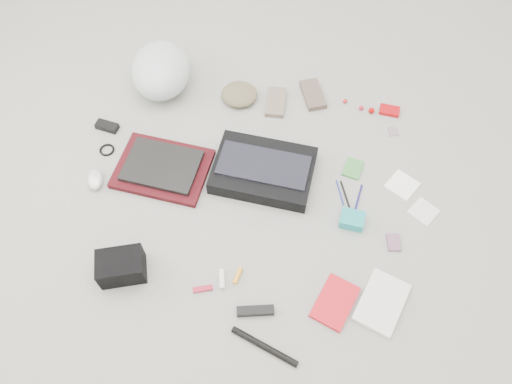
# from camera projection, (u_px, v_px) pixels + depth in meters

# --- Properties ---
(ground_plane) EXTENTS (4.00, 4.00, 0.00)m
(ground_plane) POSITION_uv_depth(u_px,v_px,m) (256.00, 198.00, 2.19)
(ground_plane) COLOR gray
(messenger_bag) EXTENTS (0.47, 0.37, 0.07)m
(messenger_bag) POSITION_uv_depth(u_px,v_px,m) (263.00, 170.00, 2.22)
(messenger_bag) COLOR black
(messenger_bag) RESTS_ON ground_plane
(bag_flap) EXTENTS (0.42, 0.23, 0.01)m
(bag_flap) POSITION_uv_depth(u_px,v_px,m) (264.00, 165.00, 2.18)
(bag_flap) COLOR black
(bag_flap) RESTS_ON messenger_bag
(laptop_sleeve) EXTENTS (0.45, 0.36, 0.03)m
(laptop_sleeve) POSITION_uv_depth(u_px,v_px,m) (163.00, 169.00, 2.25)
(laptop_sleeve) COLOR #400B10
(laptop_sleeve) RESTS_ON ground_plane
(laptop) EXTENTS (0.36, 0.28, 0.02)m
(laptop) POSITION_uv_depth(u_px,v_px,m) (162.00, 166.00, 2.23)
(laptop) COLOR black
(laptop) RESTS_ON laptop_sleeve
(bike_helmet) EXTENTS (0.32, 0.38, 0.21)m
(bike_helmet) POSITION_uv_depth(u_px,v_px,m) (161.00, 70.00, 2.44)
(bike_helmet) COLOR silver
(bike_helmet) RESTS_ON ground_plane
(beanie) EXTENTS (0.18, 0.17, 0.06)m
(beanie) POSITION_uv_depth(u_px,v_px,m) (239.00, 94.00, 2.46)
(beanie) COLOR brown
(beanie) RESTS_ON ground_plane
(mitten_left) EXTENTS (0.09, 0.18, 0.03)m
(mitten_left) POSITION_uv_depth(u_px,v_px,m) (276.00, 102.00, 2.45)
(mitten_left) COLOR #7E6A5B
(mitten_left) RESTS_ON ground_plane
(mitten_right) EXTENTS (0.15, 0.21, 0.03)m
(mitten_right) POSITION_uv_depth(u_px,v_px,m) (313.00, 94.00, 2.48)
(mitten_right) COLOR brown
(mitten_right) RESTS_ON ground_plane
(power_brick) EXTENTS (0.12, 0.07, 0.03)m
(power_brick) POSITION_uv_depth(u_px,v_px,m) (107.00, 126.00, 2.37)
(power_brick) COLOR black
(power_brick) RESTS_ON ground_plane
(cable_coil) EXTENTS (0.08, 0.08, 0.01)m
(cable_coil) POSITION_uv_depth(u_px,v_px,m) (107.00, 150.00, 2.31)
(cable_coil) COLOR black
(cable_coil) RESTS_ON ground_plane
(mouse) EXTENTS (0.10, 0.13, 0.04)m
(mouse) POSITION_uv_depth(u_px,v_px,m) (95.00, 179.00, 2.21)
(mouse) COLOR silver
(mouse) RESTS_ON ground_plane
(camera_bag) EXTENTS (0.21, 0.17, 0.12)m
(camera_bag) POSITION_uv_depth(u_px,v_px,m) (121.00, 267.00, 1.96)
(camera_bag) COLOR black
(camera_bag) RESTS_ON ground_plane
(multitool) EXTENTS (0.08, 0.04, 0.01)m
(multitool) POSITION_uv_depth(u_px,v_px,m) (203.00, 289.00, 1.96)
(multitool) COLOR maroon
(multitool) RESTS_ON ground_plane
(toiletry_tube_white) EXTENTS (0.04, 0.08, 0.02)m
(toiletry_tube_white) POSITION_uv_depth(u_px,v_px,m) (222.00, 279.00, 1.98)
(toiletry_tube_white) COLOR silver
(toiletry_tube_white) RESTS_ON ground_plane
(toiletry_tube_orange) EXTENTS (0.04, 0.07, 0.02)m
(toiletry_tube_orange) POSITION_uv_depth(u_px,v_px,m) (238.00, 276.00, 1.99)
(toiletry_tube_orange) COLOR orange
(toiletry_tube_orange) RESTS_ON ground_plane
(u_lock) EXTENTS (0.15, 0.06, 0.03)m
(u_lock) POSITION_uv_depth(u_px,v_px,m) (255.00, 311.00, 1.91)
(u_lock) COLOR black
(u_lock) RESTS_ON ground_plane
(bike_pump) EXTENTS (0.26, 0.13, 0.03)m
(bike_pump) POSITION_uv_depth(u_px,v_px,m) (265.00, 347.00, 1.84)
(bike_pump) COLOR black
(bike_pump) RESTS_ON ground_plane
(book_red) EXTENTS (0.20, 0.23, 0.02)m
(book_red) POSITION_uv_depth(u_px,v_px,m) (335.00, 302.00, 1.93)
(book_red) COLOR red
(book_red) RESTS_ON ground_plane
(book_white) EXTENTS (0.24, 0.28, 0.02)m
(book_white) POSITION_uv_depth(u_px,v_px,m) (382.00, 302.00, 1.93)
(book_white) COLOR silver
(book_white) RESTS_ON ground_plane
(notepad) EXTENTS (0.10, 0.12, 0.01)m
(notepad) POSITION_uv_depth(u_px,v_px,m) (353.00, 168.00, 2.26)
(notepad) COLOR #3B8039
(notepad) RESTS_ON ground_plane
(pen_blue) EXTENTS (0.04, 0.13, 0.01)m
(pen_blue) POSITION_uv_depth(u_px,v_px,m) (340.00, 193.00, 2.20)
(pen_blue) COLOR navy
(pen_blue) RESTS_ON ground_plane
(pen_black) EXTENTS (0.05, 0.15, 0.01)m
(pen_black) POSITION_uv_depth(u_px,v_px,m) (345.00, 195.00, 2.19)
(pen_black) COLOR black
(pen_black) RESTS_ON ground_plane
(pen_navy) EXTENTS (0.04, 0.15, 0.01)m
(pen_navy) POSITION_uv_depth(u_px,v_px,m) (358.00, 199.00, 2.18)
(pen_navy) COLOR navy
(pen_navy) RESTS_ON ground_plane
(accordion_wallet) EXTENTS (0.11, 0.09, 0.05)m
(accordion_wallet) POSITION_uv_depth(u_px,v_px,m) (352.00, 220.00, 2.10)
(accordion_wallet) COLOR teal
(accordion_wallet) RESTS_ON ground_plane
(card_deck) EXTENTS (0.06, 0.08, 0.01)m
(card_deck) POSITION_uv_depth(u_px,v_px,m) (394.00, 243.00, 2.07)
(card_deck) COLOR #865976
(card_deck) RESTS_ON ground_plane
(napkin_top) EXTENTS (0.17, 0.17, 0.01)m
(napkin_top) POSITION_uv_depth(u_px,v_px,m) (402.00, 185.00, 2.22)
(napkin_top) COLOR white
(napkin_top) RESTS_ON ground_plane
(napkin_bottom) EXTENTS (0.14, 0.14, 0.01)m
(napkin_bottom) POSITION_uv_depth(u_px,v_px,m) (424.00, 211.00, 2.15)
(napkin_bottom) COLOR silver
(napkin_bottom) RESTS_ON ground_plane
(lollipop_a) EXTENTS (0.02, 0.02, 0.02)m
(lollipop_a) POSITION_uv_depth(u_px,v_px,m) (345.00, 101.00, 2.46)
(lollipop_a) COLOR red
(lollipop_a) RESTS_ON ground_plane
(lollipop_b) EXTENTS (0.02, 0.02, 0.02)m
(lollipop_b) POSITION_uv_depth(u_px,v_px,m) (361.00, 108.00, 2.44)
(lollipop_b) COLOR #B4162E
(lollipop_b) RESTS_ON ground_plane
(lollipop_c) EXTENTS (0.04, 0.04, 0.03)m
(lollipop_c) POSITION_uv_depth(u_px,v_px,m) (372.00, 111.00, 2.42)
(lollipop_c) COLOR #A60402
(lollipop_c) RESTS_ON ground_plane
(altoids_tin) EXTENTS (0.10, 0.07, 0.02)m
(altoids_tin) POSITION_uv_depth(u_px,v_px,m) (389.00, 111.00, 2.43)
(altoids_tin) COLOR #AD0B10
(altoids_tin) RESTS_ON ground_plane
(stamp_sheet) EXTENTS (0.05, 0.06, 0.00)m
(stamp_sheet) POSITION_uv_depth(u_px,v_px,m) (393.00, 131.00, 2.37)
(stamp_sheet) COLOR gray
(stamp_sheet) RESTS_ON ground_plane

